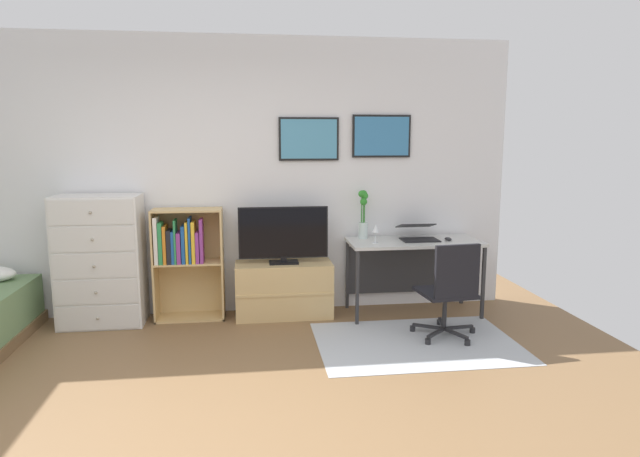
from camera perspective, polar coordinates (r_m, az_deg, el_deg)
The scene contains 13 objects.
ground_plane at distance 3.52m, azimuth -14.46°, elevation -20.40°, with size 7.20×7.20×0.00m, color brown.
wall_back_with_posters at distance 5.49m, azimuth -11.85°, elevation 5.25°, with size 6.12×0.09×2.70m.
area_rug at distance 4.86m, azimuth 10.00°, elevation -11.56°, with size 1.70×1.20×0.01m, color #B2B7BC.
dresser at distance 5.48m, azimuth -21.82°, elevation -3.13°, with size 0.76×0.46×1.22m.
bookshelf at distance 5.39m, azimuth -13.94°, elevation -2.54°, with size 0.65×0.30×1.07m.
tv_stand at distance 5.41m, azimuth -3.77°, elevation -6.33°, with size 0.93×0.41×0.53m.
television at distance 5.27m, azimuth -3.82°, elevation -0.71°, with size 0.86×0.16×0.55m.
desk at distance 5.55m, azimuth 9.47°, elevation -2.47°, with size 1.29×0.58×0.74m.
office_chair at distance 4.86m, azimuth 13.37°, elevation -6.06°, with size 0.57×0.58×0.86m.
laptop at distance 5.52m, azimuth 10.12°, elevation -0.47°, with size 0.36×0.39×0.16m.
computer_mouse at distance 5.51m, azimuth 13.16°, elevation -1.07°, with size 0.06×0.10×0.03m, color #262628.
bamboo_vase at distance 5.47m, azimuth 4.51°, elevation 1.61°, with size 0.10×0.11×0.48m.
wine_glass at distance 5.25m, azimuth 5.78°, elevation -0.06°, with size 0.07×0.07×0.18m.
Camera 1 is at (0.43, -3.03, 1.73)m, focal length 30.82 mm.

